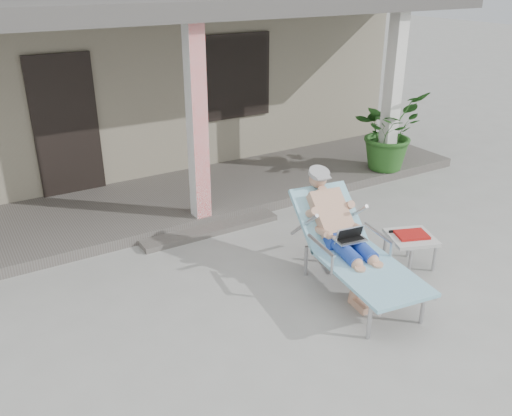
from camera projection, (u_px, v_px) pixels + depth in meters
ground at (286, 295)px, 6.06m from camera, size 60.00×60.00×0.00m
house at (100, 63)px, 10.46m from camera, size 10.40×5.40×3.30m
porch_deck at (177, 199)px, 8.37m from camera, size 10.00×2.00×0.15m
porch_overhang at (167, 14)px, 7.22m from camera, size 10.00×2.30×2.85m
porch_step at (211, 230)px, 7.49m from camera, size 2.00×0.30×0.07m
lounger at (349, 222)px, 5.96m from camera, size 1.00×2.04×1.29m
side_table at (411, 239)px, 6.45m from camera, size 0.67×0.67×0.47m
potted_palm at (388, 131)px, 9.21m from camera, size 1.43×1.32×1.32m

